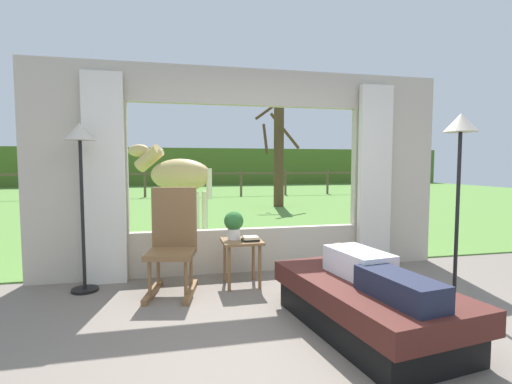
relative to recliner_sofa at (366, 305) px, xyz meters
The scene contains 17 objects.
ground_plane 0.70m from the recliner_sofa, 152.67° to the right, with size 12.00×12.00×0.00m, color #70665B.
back_wall_with_window 2.29m from the recliner_sofa, 106.92° to the left, with size 5.20×0.12×2.55m.
curtain_panel_left 3.08m from the recliner_sofa, 141.56° to the left, with size 0.44×0.10×2.40m, color silver.
curtain_panel_right 2.33m from the recliner_sofa, 58.85° to the left, with size 0.44×0.10×2.40m, color silver.
outdoor_pasture_lawn 12.87m from the recliner_sofa, 92.65° to the left, with size 36.00×21.68×0.02m, color #568438.
distant_hill_ridge 22.72m from the recliner_sofa, 91.50° to the left, with size 36.00×2.00×2.40m, color #486424.
recliner_sofa is the anchor object (origin of this frame).
reclining_person 0.31m from the recliner_sofa, 90.00° to the right, with size 0.42×1.44×0.22m.
rocking_chair 2.07m from the recliner_sofa, 138.94° to the left, with size 0.59×0.76×1.12m.
side_table 1.60m from the recliner_sofa, 119.50° to the left, with size 0.44×0.44×0.52m.
potted_plant 1.75m from the recliner_sofa, 120.87° to the left, with size 0.22×0.22×0.32m.
book_stack 1.53m from the recliner_sofa, 117.88° to the left, with size 0.19×0.15×0.05m.
floor_lamp_left 3.18m from the recliner_sofa, 147.78° to the left, with size 0.32×0.32×1.80m.
floor_lamp_right 1.81m from the recliner_sofa, 19.58° to the left, with size 0.32×0.32×1.86m.
horse 4.75m from the recliner_sofa, 108.14° to the left, with size 1.69×1.30×1.73m.
pasture_tree 9.15m from the recliner_sofa, 78.60° to the left, with size 1.28×1.28×3.54m.
pasture_fence_line 13.36m from the recliner_sofa, 92.55° to the left, with size 16.10×0.10×1.10m.
Camera 1 is at (-0.96, -2.45, 1.37)m, focal length 26.62 mm.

